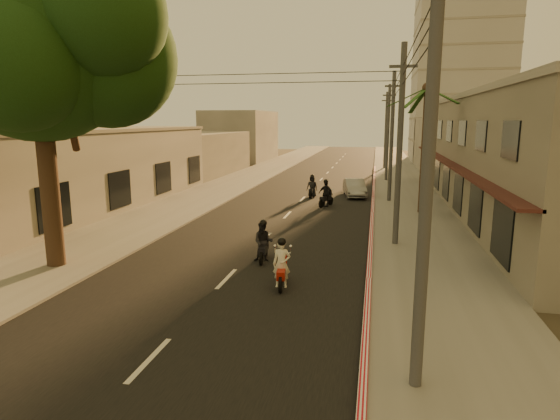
{
  "coord_description": "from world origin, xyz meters",
  "views": [
    {
      "loc": [
        5.19,
        -13.57,
        5.7
      ],
      "look_at": [
        1.19,
        5.94,
        1.88
      ],
      "focal_mm": 30.0,
      "sensor_mm": 36.0,
      "label": 1
    }
  ],
  "objects_px": {
    "scooter_red": "(282,265)",
    "scooter_far_a": "(312,187)",
    "broadleaf_tree": "(48,43)",
    "palm_tree": "(427,96)",
    "parked_car": "(355,188)",
    "scooter_mid_a": "(263,242)",
    "scooter_mid_b": "(326,194)"
  },
  "relations": [
    {
      "from": "broadleaf_tree",
      "to": "parked_car",
      "type": "bearing_deg",
      "value": 62.61
    },
    {
      "from": "broadleaf_tree",
      "to": "scooter_far_a",
      "type": "distance_m",
      "value": 21.59
    },
    {
      "from": "scooter_red",
      "to": "scooter_far_a",
      "type": "bearing_deg",
      "value": 87.45
    },
    {
      "from": "broadleaf_tree",
      "to": "palm_tree",
      "type": "xyz_separation_m",
      "value": [
        14.61,
        13.86,
        -1.33
      ]
    },
    {
      "from": "scooter_far_a",
      "to": "palm_tree",
      "type": "bearing_deg",
      "value": -28.44
    },
    {
      "from": "parked_car",
      "to": "scooter_mid_a",
      "type": "bearing_deg",
      "value": -109.13
    },
    {
      "from": "scooter_mid_b",
      "to": "scooter_far_a",
      "type": "distance_m",
      "value": 3.89
    },
    {
      "from": "broadleaf_tree",
      "to": "parked_car",
      "type": "distance_m",
      "value": 23.7
    },
    {
      "from": "palm_tree",
      "to": "scooter_red",
      "type": "relative_size",
      "value": 4.53
    },
    {
      "from": "scooter_red",
      "to": "scooter_far_a",
      "type": "relative_size",
      "value": 1.02
    },
    {
      "from": "scooter_red",
      "to": "parked_car",
      "type": "bearing_deg",
      "value": 78.5
    },
    {
      "from": "scooter_mid_a",
      "to": "scooter_red",
      "type": "bearing_deg",
      "value": -69.66
    },
    {
      "from": "scooter_red",
      "to": "scooter_mid_a",
      "type": "relative_size",
      "value": 1.01
    },
    {
      "from": "scooter_red",
      "to": "scooter_mid_a",
      "type": "height_order",
      "value": "scooter_red"
    },
    {
      "from": "scooter_mid_b",
      "to": "parked_car",
      "type": "bearing_deg",
      "value": 91.95
    },
    {
      "from": "scooter_mid_b",
      "to": "scooter_far_a",
      "type": "height_order",
      "value": "scooter_mid_b"
    },
    {
      "from": "scooter_mid_b",
      "to": "parked_car",
      "type": "distance_m",
      "value": 4.95
    },
    {
      "from": "broadleaf_tree",
      "to": "scooter_mid_a",
      "type": "xyz_separation_m",
      "value": [
        7.42,
        2.29,
        -7.68
      ]
    },
    {
      "from": "broadleaf_tree",
      "to": "scooter_red",
      "type": "bearing_deg",
      "value": -3.4
    },
    {
      "from": "broadleaf_tree",
      "to": "scooter_red",
      "type": "height_order",
      "value": "broadleaf_tree"
    },
    {
      "from": "broadleaf_tree",
      "to": "scooter_far_a",
      "type": "bearing_deg",
      "value": 69.14
    },
    {
      "from": "palm_tree",
      "to": "scooter_red",
      "type": "xyz_separation_m",
      "value": [
        -5.86,
        -14.37,
        -6.36
      ]
    },
    {
      "from": "broadleaf_tree",
      "to": "scooter_mid_a",
      "type": "relative_size",
      "value": 6.75
    },
    {
      "from": "scooter_red",
      "to": "scooter_mid_b",
      "type": "height_order",
      "value": "scooter_mid_b"
    },
    {
      "from": "scooter_far_a",
      "to": "parked_car",
      "type": "height_order",
      "value": "scooter_far_a"
    },
    {
      "from": "broadleaf_tree",
      "to": "parked_car",
      "type": "xyz_separation_m",
      "value": [
        10.29,
        19.87,
        -7.81
      ]
    },
    {
      "from": "broadleaf_tree",
      "to": "scooter_red",
      "type": "distance_m",
      "value": 11.66
    },
    {
      "from": "parked_car",
      "to": "broadleaf_tree",
      "type": "bearing_deg",
      "value": -127.22
    },
    {
      "from": "palm_tree",
      "to": "scooter_far_a",
      "type": "relative_size",
      "value": 4.61
    },
    {
      "from": "scooter_red",
      "to": "scooter_far_a",
      "type": "distance_m",
      "value": 19.43
    },
    {
      "from": "scooter_mid_a",
      "to": "scooter_mid_b",
      "type": "bearing_deg",
      "value": 79.86
    },
    {
      "from": "palm_tree",
      "to": "scooter_mid_b",
      "type": "distance_m",
      "value": 8.82
    }
  ]
}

